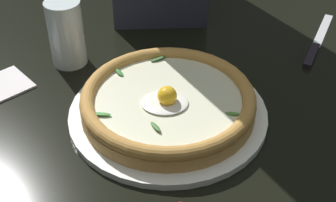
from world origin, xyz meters
TOP-DOWN VIEW (x-y plane):
  - ground_plane at (0.00, 0.00)m, footprint 2.40×2.40m
  - pizza_plate at (-0.01, -0.02)m, footprint 0.34×0.34m
  - pizza at (-0.01, -0.02)m, footprint 0.30×0.30m
  - table_knife at (0.30, 0.21)m, footprint 0.12×0.23m
  - drinking_glass at (-0.21, 0.14)m, footprint 0.07×0.07m

SIDE VIEW (x-z plane):
  - ground_plane at x=0.00m, z-range -0.03..0.00m
  - table_knife at x=0.30m, z-range 0.00..0.01m
  - pizza_plate at x=-0.01m, z-range 0.00..0.01m
  - pizza at x=-0.01m, z-range 0.00..0.06m
  - drinking_glass at x=-0.21m, z-range -0.01..0.12m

